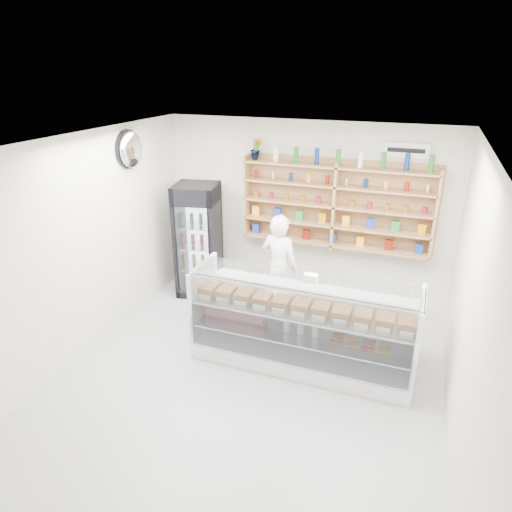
% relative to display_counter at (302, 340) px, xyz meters
% --- Properties ---
extents(room, '(5.00, 5.00, 5.00)m').
position_rel_display_counter_xyz_m(room, '(-0.51, -0.60, 1.06)').
color(room, '#9E9EA3').
rests_on(room, ground).
extents(display_counter, '(2.74, 0.82, 1.20)m').
position_rel_display_counter_xyz_m(display_counter, '(0.00, 0.00, 0.00)').
color(display_counter, white).
rests_on(display_counter, floor).
extents(shop_worker, '(0.65, 0.50, 1.61)m').
position_rel_display_counter_xyz_m(shop_worker, '(-0.63, 1.03, 0.47)').
color(shop_worker, white).
rests_on(shop_worker, floor).
extents(drinks_cooler, '(0.77, 0.76, 1.84)m').
position_rel_display_counter_xyz_m(drinks_cooler, '(-2.11, 1.33, 0.59)').
color(drinks_cooler, black).
rests_on(drinks_cooler, floor).
extents(wall_shelving, '(2.84, 0.28, 1.33)m').
position_rel_display_counter_xyz_m(wall_shelving, '(-0.01, 1.74, 1.26)').
color(wall_shelving, '#A8794F').
rests_on(wall_shelving, back_wall).
extents(potted_plant, '(0.20, 0.16, 0.33)m').
position_rel_display_counter_xyz_m(potted_plant, '(-1.26, 1.74, 2.03)').
color(potted_plant, '#1E6626').
rests_on(potted_plant, wall_shelving).
extents(security_mirror, '(0.15, 0.50, 0.50)m').
position_rel_display_counter_xyz_m(security_mirror, '(-2.68, 0.60, 2.11)').
color(security_mirror, silver).
rests_on(security_mirror, left_wall).
extents(wall_sign, '(0.62, 0.03, 0.20)m').
position_rel_display_counter_xyz_m(wall_sign, '(0.89, 1.87, 2.11)').
color(wall_sign, white).
rests_on(wall_sign, back_wall).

